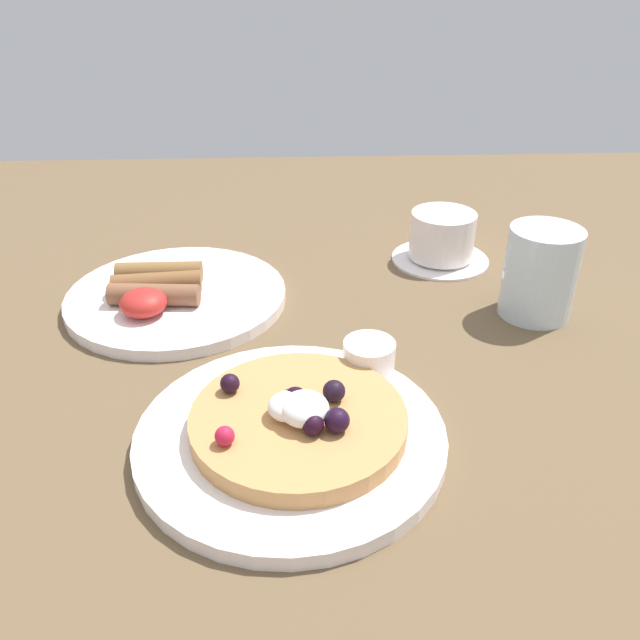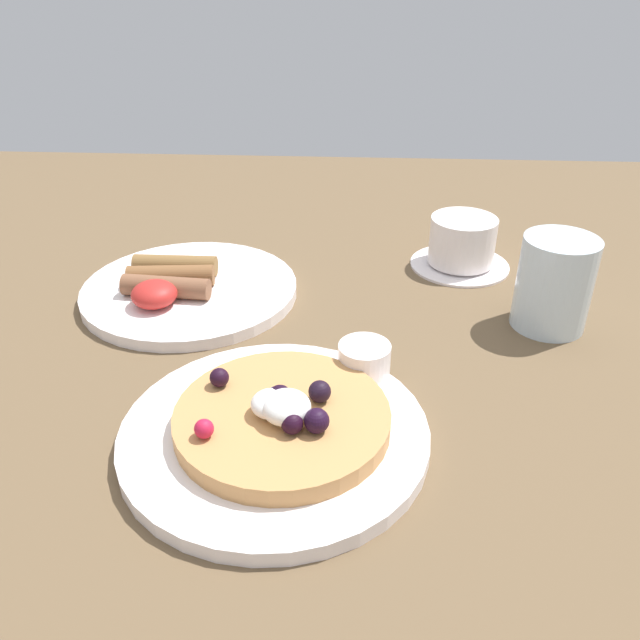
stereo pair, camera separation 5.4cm
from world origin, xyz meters
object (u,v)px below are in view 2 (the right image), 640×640
(pancake_plate, at_px, (275,434))
(breakfast_plate, at_px, (190,290))
(syrup_ramekin, at_px, (364,358))
(coffee_saucer, at_px, (459,264))
(coffee_cup, at_px, (462,239))
(water_glass, at_px, (554,283))

(pancake_plate, relative_size, breakfast_plate, 1.03)
(syrup_ramekin, relative_size, breakfast_plate, 0.19)
(breakfast_plate, relative_size, coffee_saucer, 2.00)
(pancake_plate, xyz_separation_m, coffee_cup, (0.19, 0.34, 0.03))
(syrup_ramekin, distance_m, water_glass, 0.23)
(coffee_cup, bearing_deg, breakfast_plate, -162.99)
(syrup_ramekin, height_order, breakfast_plate, syrup_ramekin)
(water_glass, bearing_deg, coffee_saucer, 117.96)
(breakfast_plate, height_order, coffee_cup, coffee_cup)
(breakfast_plate, bearing_deg, coffee_saucer, 16.75)
(breakfast_plate, distance_m, water_glass, 0.39)
(coffee_saucer, height_order, water_glass, water_glass)
(pancake_plate, xyz_separation_m, breakfast_plate, (-0.13, 0.24, -0.00))
(coffee_saucer, distance_m, coffee_cup, 0.03)
(water_glass, bearing_deg, breakfast_plate, 173.73)
(pancake_plate, bearing_deg, breakfast_plate, 117.41)
(pancake_plate, xyz_separation_m, syrup_ramekin, (0.07, 0.08, 0.02))
(syrup_ramekin, bearing_deg, coffee_saucer, 64.84)
(syrup_ramekin, height_order, coffee_cup, coffee_cup)
(coffee_cup, bearing_deg, water_glass, -62.30)
(pancake_plate, distance_m, syrup_ramekin, 0.11)
(coffee_cup, distance_m, water_glass, 0.16)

